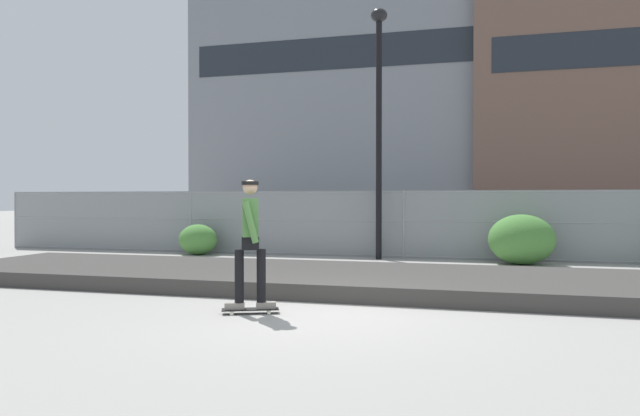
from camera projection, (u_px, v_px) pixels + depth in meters
ground_plane at (318, 316)px, 8.34m from camera, size 120.00×120.00×0.00m
gravel_berm at (361, 280)px, 11.07m from camera, size 16.76×3.65×0.28m
skateboard at (250, 310)px, 8.52m from camera, size 0.81×0.50×0.07m
skater at (250, 235)px, 8.51m from camera, size 0.70×0.62×1.82m
chain_fence at (404, 224)px, 16.46m from camera, size 25.78×0.06×1.85m
street_lamp at (379, 103)px, 16.14m from camera, size 0.44×0.44×6.71m
parked_car_near at (312, 221)px, 20.93m from camera, size 4.55×2.25×1.66m
library_building at (356, 96)px, 51.21m from camera, size 25.91×10.54×20.64m
shrub_left at (198, 240)px, 17.49m from camera, size 1.14×0.93×0.88m
shrub_center at (522, 239)px, 14.87m from camera, size 1.60×1.31×1.24m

